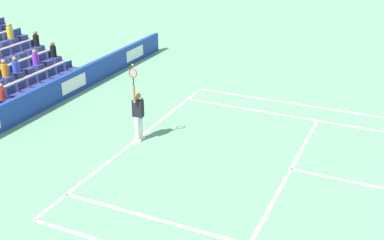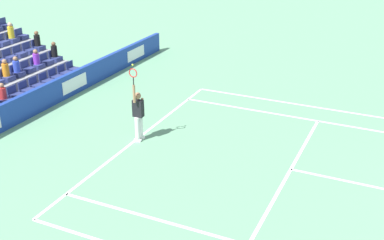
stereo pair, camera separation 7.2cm
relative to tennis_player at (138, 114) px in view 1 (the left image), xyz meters
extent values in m
cube|color=white|center=(-0.17, -0.11, -0.99)|extent=(10.97, 0.10, 0.01)
cube|color=white|center=(-0.17, 5.38, -0.99)|extent=(8.23, 0.10, 0.01)
cube|color=white|center=(-4.29, 5.83, -0.99)|extent=(0.10, 11.89, 0.01)
cube|color=white|center=(-5.66, 5.83, -0.99)|extent=(0.10, 11.89, 0.01)
cube|color=white|center=(-0.17, -0.01, -0.99)|extent=(0.10, 0.20, 0.01)
cube|color=#193899|center=(-0.17, -4.94, -0.49)|extent=(20.63, 0.20, 1.00)
cube|color=white|center=(-7.91, -4.83, -0.49)|extent=(1.65, 0.01, 0.56)
cube|color=white|center=(-2.75, -4.83, -0.49)|extent=(1.65, 0.01, 0.56)
cylinder|color=white|center=(-0.13, 0.00, -0.54)|extent=(0.16, 0.16, 0.90)
cylinder|color=white|center=(0.11, 0.00, -0.54)|extent=(0.16, 0.16, 0.90)
cube|color=white|center=(-0.13, 0.00, -0.95)|extent=(0.13, 0.26, 0.08)
cube|color=white|center=(0.11, 0.00, -0.95)|extent=(0.13, 0.26, 0.08)
cube|color=black|center=(-0.01, 0.00, 0.21)|extent=(0.23, 0.37, 0.60)
sphere|color=#9E7251|center=(-0.01, 0.00, 0.67)|extent=(0.24, 0.24, 0.24)
cylinder|color=#9E7251|center=(0.21, 0.00, 0.82)|extent=(0.09, 0.09, 0.62)
cylinder|color=#9E7251|center=(-0.23, 0.04, 0.23)|extent=(0.09, 0.09, 0.56)
cylinder|color=black|center=(0.21, 0.00, 1.27)|extent=(0.04, 0.04, 0.28)
torus|color=red|center=(0.21, 0.00, 1.55)|extent=(0.04, 0.31, 0.31)
sphere|color=#D1E533|center=(0.21, 0.00, 1.83)|extent=(0.07, 0.07, 0.07)
cube|color=gray|center=(-0.17, -6.01, -0.78)|extent=(8.68, 0.95, 0.42)
cube|color=navy|center=(-4.20, -6.01, -0.47)|extent=(0.48, 0.44, 0.20)
cube|color=navy|center=(-4.20, -6.21, -0.22)|extent=(0.48, 0.04, 0.30)
cube|color=navy|center=(-3.58, -6.01, -0.47)|extent=(0.48, 0.44, 0.20)
cube|color=navy|center=(-3.58, -6.21, -0.22)|extent=(0.48, 0.04, 0.30)
cube|color=navy|center=(-2.96, -6.01, -0.47)|extent=(0.48, 0.44, 0.20)
cube|color=navy|center=(-2.96, -6.21, -0.22)|extent=(0.48, 0.04, 0.30)
cube|color=navy|center=(-2.34, -6.01, -0.47)|extent=(0.48, 0.44, 0.20)
cube|color=navy|center=(-2.34, -6.21, -0.22)|extent=(0.48, 0.04, 0.30)
cube|color=navy|center=(-1.72, -6.01, -0.47)|extent=(0.48, 0.44, 0.20)
cube|color=navy|center=(-1.72, -6.21, -0.22)|extent=(0.48, 0.04, 0.30)
cube|color=navy|center=(-1.10, -6.01, -0.47)|extent=(0.48, 0.44, 0.20)
cube|color=navy|center=(-1.10, -6.21, -0.22)|extent=(0.48, 0.04, 0.30)
cube|color=navy|center=(-0.48, -6.01, -0.47)|extent=(0.48, 0.44, 0.20)
cube|color=navy|center=(-0.48, -6.21, -0.22)|extent=(0.48, 0.04, 0.30)
cube|color=navy|center=(0.14, -6.01, -0.47)|extent=(0.48, 0.44, 0.20)
cube|color=navy|center=(-4.20, -6.96, -0.05)|extent=(0.48, 0.44, 0.20)
cube|color=navy|center=(-4.20, -7.16, 0.20)|extent=(0.48, 0.04, 0.30)
cube|color=navy|center=(-3.58, -6.96, -0.05)|extent=(0.48, 0.44, 0.20)
cube|color=navy|center=(-3.58, -7.16, 0.20)|extent=(0.48, 0.04, 0.30)
cube|color=navy|center=(-2.96, -6.96, -0.05)|extent=(0.48, 0.44, 0.20)
cube|color=navy|center=(-2.96, -7.16, 0.20)|extent=(0.48, 0.04, 0.30)
cube|color=navy|center=(-2.34, -6.96, -0.05)|extent=(0.48, 0.44, 0.20)
cube|color=navy|center=(-2.34, -7.16, 0.20)|extent=(0.48, 0.04, 0.30)
cube|color=navy|center=(-1.72, -6.96, -0.05)|extent=(0.48, 0.44, 0.20)
cube|color=navy|center=(-1.72, -7.16, 0.20)|extent=(0.48, 0.04, 0.30)
cube|color=navy|center=(-1.10, -6.96, -0.05)|extent=(0.48, 0.44, 0.20)
cube|color=navy|center=(-1.10, -7.16, 0.20)|extent=(0.48, 0.04, 0.30)
cube|color=navy|center=(-4.20, -7.91, 0.37)|extent=(0.48, 0.44, 0.20)
cube|color=navy|center=(-4.20, -8.11, 0.62)|extent=(0.48, 0.04, 0.30)
cube|color=navy|center=(-3.58, -7.91, 0.37)|extent=(0.48, 0.44, 0.20)
cube|color=navy|center=(-3.58, -8.11, 0.62)|extent=(0.48, 0.04, 0.30)
cube|color=navy|center=(-2.96, -7.91, 0.37)|extent=(0.48, 0.44, 0.20)
cube|color=navy|center=(-2.96, -8.11, 0.62)|extent=(0.48, 0.04, 0.30)
cube|color=navy|center=(-2.34, -7.91, 0.37)|extent=(0.48, 0.44, 0.20)
cube|color=navy|center=(-2.34, -8.11, 0.62)|extent=(0.48, 0.04, 0.30)
cube|color=navy|center=(-4.20, -8.86, 0.79)|extent=(0.48, 0.44, 0.20)
cube|color=navy|center=(-4.20, -9.06, 1.04)|extent=(0.48, 0.04, 0.30)
cube|color=navy|center=(-3.58, -8.86, 0.79)|extent=(0.48, 0.44, 0.20)
cube|color=navy|center=(-3.58, -9.06, 1.04)|extent=(0.48, 0.04, 0.30)
cube|color=navy|center=(-2.96, -8.86, 0.79)|extent=(0.48, 0.44, 0.20)
cube|color=navy|center=(-4.20, -9.81, 1.21)|extent=(0.48, 0.44, 0.20)
cube|color=navy|center=(-4.20, -10.01, 1.46)|extent=(0.48, 0.04, 0.30)
cylinder|color=black|center=(-4.20, -7.96, 0.72)|extent=(0.28, 0.28, 0.51)
sphere|color=brown|center=(-4.20, -7.96, 1.08)|extent=(0.20, 0.20, 0.20)
cylinder|color=yellow|center=(-3.58, -8.91, 1.15)|extent=(0.28, 0.28, 0.53)
sphere|color=#D3A884|center=(-3.58, -8.91, 1.52)|extent=(0.20, 0.20, 0.20)
cylinder|color=purple|center=(-2.96, -7.01, 0.28)|extent=(0.28, 0.28, 0.47)
sphere|color=#9E7251|center=(-2.96, -7.01, 0.62)|extent=(0.20, 0.20, 0.20)
cylinder|color=orange|center=(-1.10, -7.01, 0.31)|extent=(0.28, 0.28, 0.53)
sphere|color=#9E7251|center=(-1.10, -7.01, 0.68)|extent=(0.20, 0.20, 0.20)
cylinder|color=black|center=(-4.20, -7.01, 0.31)|extent=(0.28, 0.28, 0.52)
sphere|color=brown|center=(-4.20, -7.01, 0.67)|extent=(0.20, 0.20, 0.20)
cylinder|color=red|center=(0.14, -6.06, -0.15)|extent=(0.28, 0.28, 0.45)
sphere|color=#9E7251|center=(0.14, -6.06, 0.18)|extent=(0.20, 0.20, 0.20)
cylinder|color=blue|center=(-1.72, -7.01, 0.29)|extent=(0.28, 0.28, 0.48)
sphere|color=#9E7251|center=(-1.72, -7.01, 0.62)|extent=(0.20, 0.20, 0.20)
camera|label=1|loc=(13.35, 8.13, 6.62)|focal=45.88mm
camera|label=2|loc=(13.32, 8.19, 6.62)|focal=45.88mm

